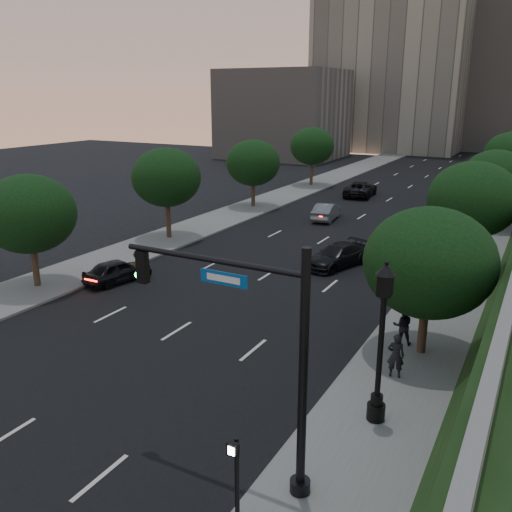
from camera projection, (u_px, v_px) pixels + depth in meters
The scene contains 25 objects.
ground at pixel (97, 380), 20.52m from camera, with size 160.00×160.00×0.00m, color black.
road_surface at pixel (354, 221), 45.74m from camera, with size 16.00×140.00×0.02m, color black.
sidewalk_right at pixel (484, 235), 41.04m from camera, with size 4.50×140.00×0.15m, color slate.
sidewalk_left at pixel (248, 209), 50.41m from camera, with size 4.50×140.00×0.15m, color slate.
office_block_left at pixel (395, 61), 99.64m from camera, with size 26.00×20.00×32.00m, color gray.
office_block_filler at pixel (284, 114), 89.23m from camera, with size 18.00×16.00×14.00m, color gray.
tree_right_a at pixel (429, 263), 21.37m from camera, with size 5.20×5.20×6.24m.
tree_right_b at pixel (473, 200), 31.32m from camera, with size 5.20×5.20×6.74m.
tree_right_c at pixel (495, 178), 42.40m from camera, with size 5.20×5.20×6.24m.
tree_right_d at pixel (511, 154), 54.03m from camera, with size 5.20×5.20×6.74m.
tree_left_a at pixel (29, 214), 29.05m from camera, with size 5.00×5.00×6.34m.
tree_left_b at pixel (166, 178), 39.03m from camera, with size 5.00×5.00×6.71m.
tree_left_c at pixel (253, 163), 50.07m from camera, with size 5.00×5.00×6.34m.
tree_left_d at pixel (312, 146), 61.74m from camera, with size 5.00×5.00×6.71m.
traffic_signal_mast at pixel (265, 365), 14.09m from camera, with size 5.68×0.56×7.00m.
street_lamp at pixel (380, 351), 17.12m from camera, with size 0.64×0.64×5.62m.
pedestrian_signal at pixel (236, 472), 13.24m from camera, with size 0.30×0.33×2.50m.
sedan_near_left at pixel (118, 271), 30.99m from camera, with size 1.62×4.02×1.37m, color black.
sedan_mid_left at pixel (327, 212), 46.11m from camera, with size 1.55×4.44×1.46m, color slate.
sedan_far_left at pixel (361, 189), 56.57m from camera, with size 2.60×5.64×1.57m, color black.
sedan_near_right at pixel (337, 256), 33.73m from camera, with size 1.97×4.85×1.41m, color black.
sedan_far_right at pixel (451, 211), 46.12m from camera, with size 1.76×4.38×1.49m, color #525459.
pedestrian_a at pixel (396, 355), 20.27m from camera, with size 0.64×0.42×1.74m, color black.
pedestrian_b at pixel (403, 325), 22.94m from camera, with size 0.83×0.64×1.70m, color black.
pedestrian_c at pixel (454, 276), 29.14m from camera, with size 0.96×0.40×1.65m, color black.
Camera 1 is at (14.01, -13.18, 10.47)m, focal length 38.00 mm.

